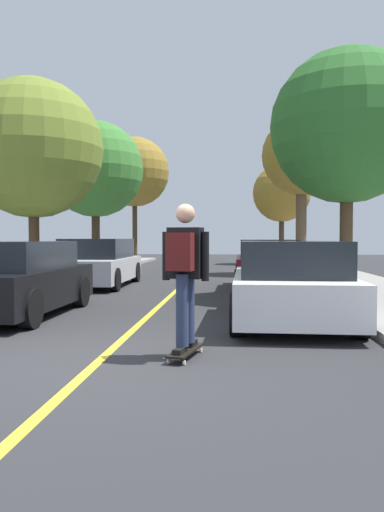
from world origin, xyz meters
name	(u,v)px	position (x,y,z in m)	size (l,w,h in m)	color
ground	(96,364)	(0.00, 0.00, 0.00)	(80.00, 80.00, 0.00)	#2D2D30
center_line	(152,313)	(0.00, 4.00, 0.00)	(0.12, 39.20, 0.01)	gold
parked_car_left_nearest	(12,279)	(-2.52, 3.43, 0.68)	(2.01, 4.05, 1.37)	black
parked_car_left_near	(97,263)	(-2.52, 9.38, 0.69)	(2.04, 4.52, 1.42)	#B7B7BC
parked_car_right_nearest	(289,281)	(2.52, 3.19, 0.69)	(2.04, 4.34, 1.38)	white
parked_car_right_near	(268,265)	(2.52, 8.69, 0.69)	(1.88, 4.21, 1.39)	maroon
street_tree_left_nearest	(33,149)	(-4.21, 8.72, 4.01)	(4.01, 4.01, 5.88)	#4C3823
street_tree_left_near	(95,170)	(-4.21, 15.39, 4.31)	(4.01, 4.01, 6.19)	#3D2D1E
street_tree_left_far	(135,172)	(-4.21, 23.93, 5.30)	(4.05, 4.05, 7.20)	#3D2D1E
street_tree_right_nearest	(347,127)	(4.21, 6.62, 4.04)	(3.59, 3.59, 5.71)	#4C3823
street_tree_right_near	(302,157)	(4.21, 14.66, 4.61)	(3.10, 3.10, 6.08)	brown
street_tree_right_far	(282,193)	(4.21, 22.82, 3.91)	(3.18, 3.18, 5.38)	#3D2D1E
fire_hydrant	(5,277)	(-4.02, 6.40, 0.49)	(0.20, 0.20, 0.70)	#B2140F
skateboard	(185,351)	(0.99, 0.36, 0.09)	(0.40, 0.87, 0.10)	black
skateboarder	(185,267)	(0.98, 0.33, 1.09)	(0.59, 0.71, 1.73)	black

